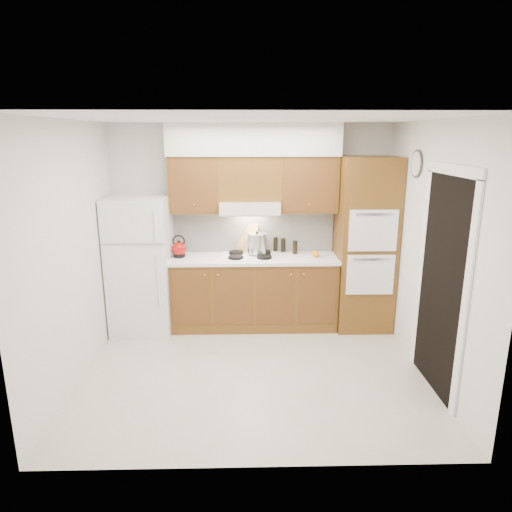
% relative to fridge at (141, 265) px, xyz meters
% --- Properties ---
extents(floor, '(3.60, 3.60, 0.00)m').
position_rel_fridge_xyz_m(floor, '(1.41, -1.14, -0.86)').
color(floor, '#B9B1A2').
rests_on(floor, ground).
extents(ceiling, '(3.60, 3.60, 0.00)m').
position_rel_fridge_xyz_m(ceiling, '(1.41, -1.14, 1.74)').
color(ceiling, white).
rests_on(ceiling, wall_back).
extents(wall_back, '(3.60, 0.02, 2.60)m').
position_rel_fridge_xyz_m(wall_back, '(1.41, 0.36, 0.44)').
color(wall_back, silver).
rests_on(wall_back, floor).
extents(wall_left, '(0.02, 3.00, 2.60)m').
position_rel_fridge_xyz_m(wall_left, '(-0.40, -1.14, 0.44)').
color(wall_left, silver).
rests_on(wall_left, floor).
extents(wall_right, '(0.02, 3.00, 2.60)m').
position_rel_fridge_xyz_m(wall_right, '(3.21, -1.14, 0.44)').
color(wall_right, silver).
rests_on(wall_right, floor).
extents(fridge, '(0.75, 0.72, 1.72)m').
position_rel_fridge_xyz_m(fridge, '(0.00, 0.00, 0.00)').
color(fridge, white).
rests_on(fridge, floor).
extents(base_cabinets, '(2.11, 0.60, 0.90)m').
position_rel_fridge_xyz_m(base_cabinets, '(1.43, 0.06, -0.41)').
color(base_cabinets, brown).
rests_on(base_cabinets, floor).
extents(countertop, '(2.13, 0.62, 0.04)m').
position_rel_fridge_xyz_m(countertop, '(1.43, 0.05, 0.06)').
color(countertop, white).
rests_on(countertop, base_cabinets).
extents(backsplash, '(2.11, 0.03, 0.56)m').
position_rel_fridge_xyz_m(backsplash, '(1.43, 0.34, 0.36)').
color(backsplash, white).
rests_on(backsplash, countertop).
extents(oven_cabinet, '(0.70, 0.65, 2.20)m').
position_rel_fridge_xyz_m(oven_cabinet, '(2.85, 0.03, 0.24)').
color(oven_cabinet, brown).
rests_on(oven_cabinet, floor).
extents(upper_cab_left, '(0.63, 0.33, 0.70)m').
position_rel_fridge_xyz_m(upper_cab_left, '(0.69, 0.19, 0.99)').
color(upper_cab_left, brown).
rests_on(upper_cab_left, wall_back).
extents(upper_cab_right, '(0.73, 0.33, 0.70)m').
position_rel_fridge_xyz_m(upper_cab_right, '(2.12, 0.19, 0.99)').
color(upper_cab_right, brown).
rests_on(upper_cab_right, wall_back).
extents(range_hood, '(0.75, 0.45, 0.15)m').
position_rel_fridge_xyz_m(range_hood, '(1.38, 0.13, 0.71)').
color(range_hood, silver).
rests_on(range_hood, wall_back).
extents(upper_cab_over_hood, '(0.75, 0.33, 0.55)m').
position_rel_fridge_xyz_m(upper_cab_over_hood, '(1.38, 0.19, 1.06)').
color(upper_cab_over_hood, brown).
rests_on(upper_cab_over_hood, range_hood).
extents(soffit, '(2.13, 0.36, 0.40)m').
position_rel_fridge_xyz_m(soffit, '(1.43, 0.18, 1.54)').
color(soffit, silver).
rests_on(soffit, wall_back).
extents(cooktop, '(0.74, 0.50, 0.01)m').
position_rel_fridge_xyz_m(cooktop, '(1.38, 0.07, 0.09)').
color(cooktop, white).
rests_on(cooktop, countertop).
extents(doorway, '(0.02, 0.90, 2.10)m').
position_rel_fridge_xyz_m(doorway, '(3.19, -1.49, 0.19)').
color(doorway, black).
rests_on(doorway, floor).
extents(wall_clock, '(0.02, 0.30, 0.30)m').
position_rel_fridge_xyz_m(wall_clock, '(3.19, -0.59, 1.29)').
color(wall_clock, '#3F3833').
rests_on(wall_clock, wall_right).
extents(kettle, '(0.19, 0.19, 0.19)m').
position_rel_fridge_xyz_m(kettle, '(0.47, 0.07, 0.18)').
color(kettle, maroon).
rests_on(kettle, countertop).
extents(cutting_board, '(0.30, 0.19, 0.37)m').
position_rel_fridge_xyz_m(cutting_board, '(1.35, 0.31, 0.28)').
color(cutting_board, tan).
rests_on(cutting_board, countertop).
extents(stock_pot, '(0.27, 0.27, 0.25)m').
position_rel_fridge_xyz_m(stock_pot, '(1.47, 0.14, 0.24)').
color(stock_pot, silver).
rests_on(stock_pot, cooktop).
extents(condiment_a, '(0.07, 0.07, 0.20)m').
position_rel_fridge_xyz_m(condiment_a, '(1.72, 0.31, 0.18)').
color(condiment_a, black).
rests_on(condiment_a, countertop).
extents(condiment_b, '(0.07, 0.07, 0.18)m').
position_rel_fridge_xyz_m(condiment_b, '(1.83, 0.31, 0.17)').
color(condiment_b, black).
rests_on(condiment_b, countertop).
extents(condiment_c, '(0.06, 0.06, 0.18)m').
position_rel_fridge_xyz_m(condiment_c, '(1.97, 0.20, 0.17)').
color(condiment_c, black).
rests_on(condiment_c, countertop).
extents(orange_near, '(0.09, 0.09, 0.08)m').
position_rel_fridge_xyz_m(orange_near, '(2.22, 0.02, 0.12)').
color(orange_near, '#FF980D').
rests_on(orange_near, countertop).
extents(orange_far, '(0.10, 0.10, 0.08)m').
position_rel_fridge_xyz_m(orange_far, '(2.22, 0.07, 0.12)').
color(orange_far, orange).
rests_on(orange_far, countertop).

